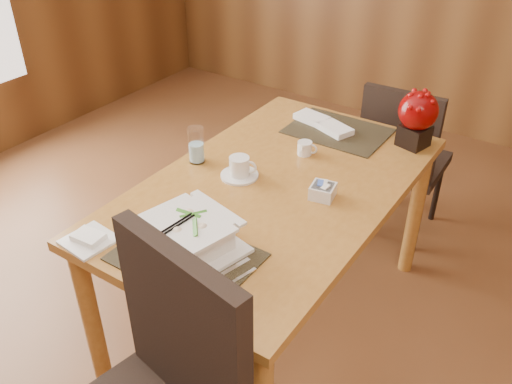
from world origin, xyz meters
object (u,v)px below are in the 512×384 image
Objects in this scene: berry_decor at (417,116)px; far_chair at (401,154)px; sugar_caddy at (323,191)px; coffee_cup at (239,168)px; dining_table at (275,203)px; creamer_jug at (305,148)px; soup_setting at (188,237)px; bread_plate at (89,240)px; water_glass at (196,145)px.

berry_decor reaches higher than far_chair.
sugar_caddy is at bearing -102.96° from berry_decor.
coffee_cup is 1.08m from far_chair.
dining_table is 0.30m from creamer_jug.
soup_setting reaches higher than creamer_jug.
coffee_cup is (-0.14, 0.48, -0.02)m from soup_setting.
dining_table is 0.24m from sugar_caddy.
sugar_caddy is 0.35× the size of berry_decor.
bread_plate is at bearing -141.10° from soup_setting.
soup_setting is 0.58m from sugar_caddy.
bread_plate is at bearing -105.72° from coffee_cup.
water_glass is 1.78× the size of sugar_caddy.
dining_table is at bearing -118.97° from berry_decor.
soup_setting is (-0.01, -0.52, 0.16)m from dining_table.
dining_table is at bearing 13.78° from coffee_cup.
creamer_jug is 0.09× the size of far_chair.
berry_decor is at bearing 61.03° from dining_table.
sugar_caddy is (0.20, 0.02, 0.12)m from dining_table.
bread_plate is (-0.30, -0.94, -0.02)m from creamer_jug.
far_chair reaches higher than creamer_jug.
water_glass is at bearing 179.98° from coffee_cup.
soup_setting is 0.60m from water_glass.
water_glass is (-0.22, 0.00, 0.04)m from coffee_cup.
soup_setting is 0.41× the size of far_chair.
bread_plate is 0.17× the size of far_chair.
water_glass is 0.47m from creamer_jug.
soup_setting is 2.38× the size of coffee_cup.
coffee_cup is 0.82m from berry_decor.
dining_table is 0.98m from far_chair.
berry_decor reaches higher than bread_plate.
soup_setting reaches higher than coffee_cup.
soup_setting is 1.44× the size of berry_decor.
coffee_cup is at bearing -123.62° from creamer_jug.
coffee_cup is at bearing -166.22° from dining_table.
water_glass reaches higher than sugar_caddy.
far_chair is (-0.14, 0.33, -0.39)m from berry_decor.
bread_plate is at bearing -116.07° from dining_table.
bread_plate is (-0.18, -0.63, -0.03)m from coffee_cup.
soup_setting is at bearing -107.13° from berry_decor.
far_chair is (0.57, 0.98, -0.32)m from water_glass.
coffee_cup is at bearing 74.28° from bread_plate.
sugar_caddy reaches higher than dining_table.
creamer_jug is 0.52× the size of bread_plate.
dining_table is at bearing 76.51° from far_chair.
dining_table is 0.75m from bread_plate.
berry_decor is 1.45m from bread_plate.
soup_setting is 0.50m from coffee_cup.
water_glass is (-0.36, 0.48, 0.02)m from soup_setting.
soup_setting is at bearing -53.38° from water_glass.
sugar_caddy is at bearing -60.34° from creamer_jug.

